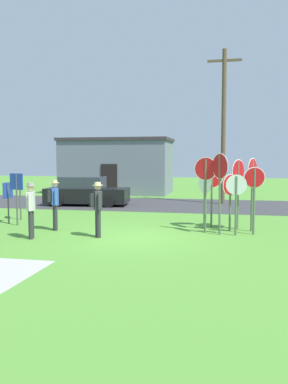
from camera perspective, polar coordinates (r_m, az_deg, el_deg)
name	(u,v)px	position (r m, az deg, el deg)	size (l,w,h in m)	color
ground_plane	(132,238)	(12.64, -1.75, -6.53)	(80.00, 80.00, 0.00)	#518E33
street_asphalt	(172,205)	(21.59, 3.93, -1.79)	(60.00, 6.40, 0.01)	#38383A
building_background	(117,166)	(28.62, -3.83, 3.71)	(7.64, 4.18, 3.87)	slate
utility_pole	(224,124)	(22.28, 11.20, 9.41)	(1.80, 0.24, 8.24)	brown
parked_car_on_street	(86,192)	(21.52, -8.19, -0.02)	(4.42, 2.27, 1.51)	black
stop_sign_leaning_left	(230,192)	(14.06, 12.13, -0.04)	(0.51, 0.55, 1.95)	#51664C
stop_sign_leaning_right	(254,189)	(13.50, 15.36, 0.40)	(0.68, 0.10, 2.20)	#51664C
stop_sign_low_front	(220,178)	(13.20, 10.70, 1.91)	(0.53, 0.69, 2.65)	#51664C
stop_sign_center_cluster	(206,181)	(13.58, 8.72, 1.61)	(0.77, 0.19, 2.53)	#51664C
stop_sign_nearest	(238,181)	(14.43, 13.20, 1.50)	(0.44, 0.68, 2.45)	#51664C
stop_sign_rear_right	(236,195)	(13.21, 12.93, -0.37)	(0.66, 0.07, 1.97)	#51664C
stop_sign_far_back	(252,180)	(14.07, 15.10, 1.60)	(0.36, 0.82, 2.50)	#51664C
stop_sign_rear_left	(205,188)	(14.22, 8.61, 0.61)	(0.49, 0.74, 2.12)	#51664C
stop_sign_tallest	(212,183)	(14.63, 9.59, 1.27)	(0.83, 0.35, 2.31)	#51664C
person_with_sunhat	(54,201)	(14.19, -12.60, -1.27)	(0.46, 0.51, 1.74)	#2D2D33
person_in_teal	(97,205)	(12.70, -6.65, -1.89)	(0.45, 0.51, 1.74)	#2D2D33
person_on_left	(31,207)	(12.89, -15.73, -2.06)	(0.32, 0.55, 1.74)	#2D2D33
info_panel_leftmost	(8,195)	(16.06, -18.71, -0.46)	(0.08, 0.60, 1.57)	#4C4C51
info_panel_middle	(17,190)	(15.54, -17.61, 0.33)	(0.59, 0.16, 1.93)	#4C4C51
info_panel_rightmost	(20,190)	(16.93, -17.14, 0.33)	(0.27, 0.55, 1.78)	#4C4C51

